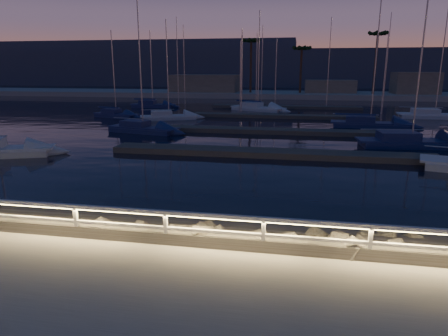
{
  "coord_description": "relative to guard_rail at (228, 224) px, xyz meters",
  "views": [
    {
      "loc": [
        1.85,
        -10.91,
        5.27
      ],
      "look_at": [
        -0.92,
        4.0,
        1.46
      ],
      "focal_mm": 32.0,
      "sensor_mm": 36.0,
      "label": 1
    }
  ],
  "objects": [
    {
      "name": "sailboat_j",
      "position": [
        -13.14,
        33.87,
        -0.98
      ],
      "size": [
        6.76,
        4.32,
        11.23
      ],
      "rotation": [
        0.0,
        0.0,
        0.41
      ],
      "color": "silver",
      "rests_on": "ground"
    },
    {
      "name": "sailboat_i",
      "position": [
        -20.12,
        47.39,
        -0.95
      ],
      "size": [
        6.69,
        2.23,
        11.33
      ],
      "rotation": [
        0.0,
        0.0,
        0.03
      ],
      "color": "navy",
      "rests_on": "ground"
    },
    {
      "name": "palm_right",
      "position": [
        16.07,
        72.0,
        10.26
      ],
      "size": [
        3.0,
        3.0,
        12.2
      ],
      "color": "#4F3525",
      "rests_on": "ground"
    },
    {
      "name": "sailboat_l",
      "position": [
        17.84,
        40.88,
        -0.95
      ],
      "size": [
        8.58,
        3.09,
        14.24
      ],
      "rotation": [
        0.0,
        0.0,
        -0.06
      ],
      "color": "silver",
      "rests_on": "ground"
    },
    {
      "name": "sailboat_e",
      "position": [
        -20.09,
        34.73,
        -0.98
      ],
      "size": [
        6.2,
        3.33,
        10.24
      ],
      "rotation": [
        0.0,
        0.0,
        -0.29
      ],
      "color": "navy",
      "rests_on": "ground"
    },
    {
      "name": "palm_left",
      "position": [
        -7.93,
        72.0,
        9.36
      ],
      "size": [
        3.0,
        3.0,
        11.2
      ],
      "color": "#4F3525",
      "rests_on": "ground"
    },
    {
      "name": "riprap",
      "position": [
        3.59,
        1.17,
        -0.92
      ],
      "size": [
        38.44,
        2.57,
        1.28
      ],
      "color": "#69635A",
      "rests_on": "ground"
    },
    {
      "name": "sailboat_g",
      "position": [
        8.96,
        31.54,
        -0.96
      ],
      "size": [
        7.95,
        3.08,
        13.17
      ],
      "rotation": [
        0.0,
        0.0,
        -0.1
      ],
      "color": "navy",
      "rests_on": "ground"
    },
    {
      "name": "guard_rail",
      "position": [
        0.0,
        0.0,
        0.0
      ],
      "size": [
        44.11,
        0.12,
        1.06
      ],
      "color": "white",
      "rests_on": "ground"
    },
    {
      "name": "far_shore",
      "position": [
        -0.06,
        74.05,
        -0.48
      ],
      "size": [
        160.0,
        14.0,
        5.2
      ],
      "color": "#ADA79C",
      "rests_on": "ground"
    },
    {
      "name": "palm_center",
      "position": [
        2.07,
        73.0,
        8.01
      ],
      "size": [
        3.0,
        3.0,
        9.7
      ],
      "color": "#4F3525",
      "rests_on": "ground"
    },
    {
      "name": "sailboat_k",
      "position": [
        -3.93,
        45.85,
        -0.95
      ],
      "size": [
        8.14,
        5.29,
        13.51
      ],
      "rotation": [
        0.0,
        0.0,
        -0.43
      ],
      "color": "silver",
      "rests_on": "ground"
    },
    {
      "name": "floating_docks",
      "position": [
        0.07,
        32.5,
        -1.17
      ],
      "size": [
        22.0,
        36.0,
        0.4
      ],
      "color": "#585049",
      "rests_on": "ground"
    },
    {
      "name": "harbor_water",
      "position": [
        0.07,
        31.22,
        -1.74
      ],
      "size": [
        400.0,
        440.0,
        0.6
      ],
      "color": "black",
      "rests_on": "ground"
    },
    {
      "name": "sailboat_c",
      "position": [
        10.33,
        21.25,
        -0.95
      ],
      "size": [
        8.24,
        3.23,
        13.64
      ],
      "rotation": [
        0.0,
        0.0,
        0.1
      ],
      "color": "navy",
      "rests_on": "ground"
    },
    {
      "name": "distant_hills",
      "position": [
        -22.06,
        133.69,
        3.96
      ],
      "size": [
        230.0,
        37.5,
        18.0
      ],
      "color": "#373F55",
      "rests_on": "ground"
    },
    {
      "name": "ground",
      "position": [
        0.07,
        0.0,
        -0.77
      ],
      "size": [
        400.0,
        400.0,
        0.0
      ],
      "primitive_type": "plane",
      "color": "#ADA79C",
      "rests_on": "ground"
    },
    {
      "name": "sailboat_f",
      "position": [
        -12.48,
        24.25,
        -0.96
      ],
      "size": [
        7.21,
        3.54,
        11.84
      ],
      "rotation": [
        0.0,
        0.0,
        -0.23
      ],
      "color": "navy",
      "rests_on": "ground"
    }
  ]
}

